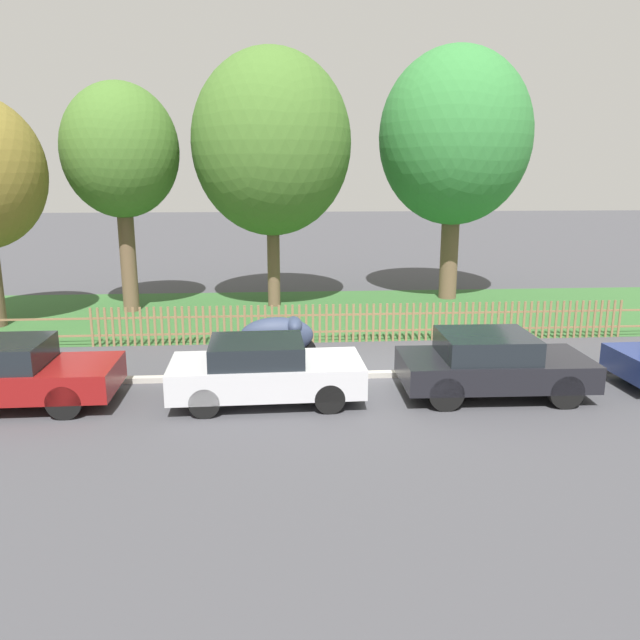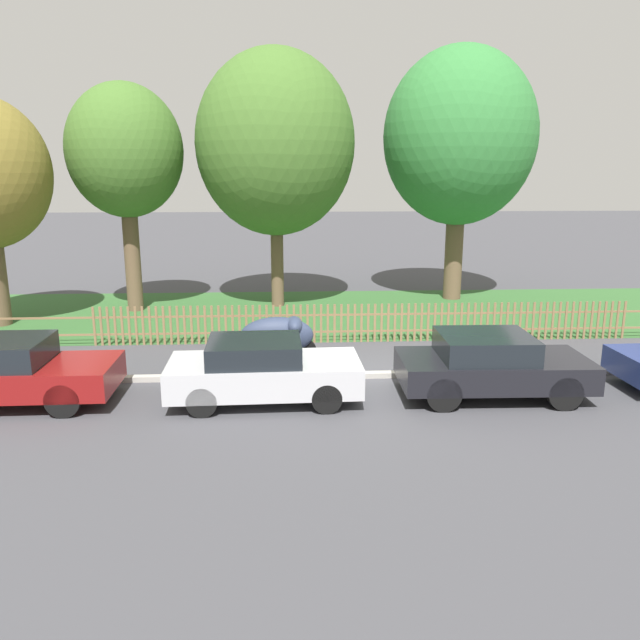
{
  "view_description": "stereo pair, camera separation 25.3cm",
  "coord_description": "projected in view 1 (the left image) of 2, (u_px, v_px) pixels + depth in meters",
  "views": [
    {
      "loc": [
        -2.31,
        -13.07,
        4.47
      ],
      "look_at": [
        -1.31,
        1.08,
        1.1
      ],
      "focal_mm": 35.0,
      "sensor_mm": 36.0,
      "label": 1
    },
    {
      "loc": [
        -2.06,
        -13.08,
        4.47
      ],
      "look_at": [
        -1.31,
        1.08,
        1.1
      ],
      "focal_mm": 35.0,
      "sensor_mm": 36.0,
      "label": 2
    }
  ],
  "objects": [
    {
      "name": "ground_plane",
      "position": [
        382.0,
        378.0,
        13.87
      ],
      "size": [
        120.0,
        120.0,
        0.0
      ],
      "primitive_type": "plane",
      "color": "#424247"
    },
    {
      "name": "grass_strip",
      "position": [
        348.0,
        312.0,
        20.41
      ],
      "size": [
        39.74,
        7.32,
        0.01
      ],
      "primitive_type": "cube",
      "color": "#33602D",
      "rests_on": "ground"
    },
    {
      "name": "covered_motorcycle",
      "position": [
        279.0,
        336.0,
        14.86
      ],
      "size": [
        1.9,
        0.78,
        1.12
      ],
      "rotation": [
        0.0,
        0.0,
        0.04
      ],
      "color": "black",
      "rests_on": "ground"
    },
    {
      "name": "park_fence",
      "position": [
        363.0,
        323.0,
        16.75
      ],
      "size": [
        39.74,
        0.05,
        1.05
      ],
      "color": "olive",
      "rests_on": "ground"
    },
    {
      "name": "kerb_stone",
      "position": [
        381.0,
        374.0,
        13.96
      ],
      "size": [
        39.74,
        0.2,
        0.12
      ],
      "primitive_type": "cube",
      "color": "#B2ADA3",
      "rests_on": "ground"
    },
    {
      "name": "tree_behind_motorcycle",
      "position": [
        121.0,
        152.0,
        19.43
      ],
      "size": [
        3.61,
        3.61,
        7.2
      ],
      "color": "brown",
      "rests_on": "ground"
    },
    {
      "name": "tree_far_left",
      "position": [
        455.0,
        138.0,
        21.42
      ],
      "size": [
        5.21,
        5.21,
        8.64
      ],
      "color": "brown",
      "rests_on": "ground"
    },
    {
      "name": "parked_car_black_saloon",
      "position": [
        264.0,
        370.0,
        12.34
      ],
      "size": [
        3.83,
        1.78,
        1.27
      ],
      "rotation": [
        0.0,
        0.0,
        0.03
      ],
      "color": "#BCBCC1",
      "rests_on": "ground"
    },
    {
      "name": "tree_mid_park",
      "position": [
        272.0,
        144.0,
        20.15
      ],
      "size": [
        5.15,
        5.15,
        8.34
      ],
      "color": "brown",
      "rests_on": "ground"
    },
    {
      "name": "parked_car_navy_estate",
      "position": [
        492.0,
        363.0,
        12.68
      ],
      "size": [
        3.82,
        1.85,
        1.3
      ],
      "rotation": [
        0.0,
        0.0,
        -0.02
      ],
      "color": "black",
      "rests_on": "ground"
    },
    {
      "name": "parked_car_silver_hatchback",
      "position": [
        3.0,
        373.0,
        12.07
      ],
      "size": [
        4.22,
        1.78,
        1.32
      ],
      "rotation": [
        0.0,
        0.0,
        0.01
      ],
      "color": "maroon",
      "rests_on": "ground"
    }
  ]
}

